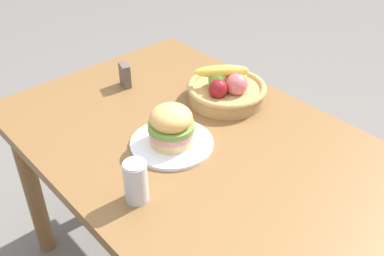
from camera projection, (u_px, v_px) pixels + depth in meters
The scene contains 6 objects.
dining_table at pixel (202, 168), 1.51m from camera, with size 1.40×0.90×0.75m.
plate at pixel (172, 143), 1.44m from camera, with size 0.27×0.27×0.01m, color white.
sandwich at pixel (171, 125), 1.40m from camera, with size 0.15×0.15×0.13m.
soda_can at pixel (136, 182), 1.21m from camera, with size 0.07×0.07×0.13m.
fruit_basket at pixel (227, 88), 1.64m from camera, with size 0.29×0.29×0.14m.
napkin_holder at pixel (125, 75), 1.73m from camera, with size 0.06×0.03×0.09m, color #594C47.
Camera 1 is at (0.84, -0.79, 1.63)m, focal length 42.45 mm.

